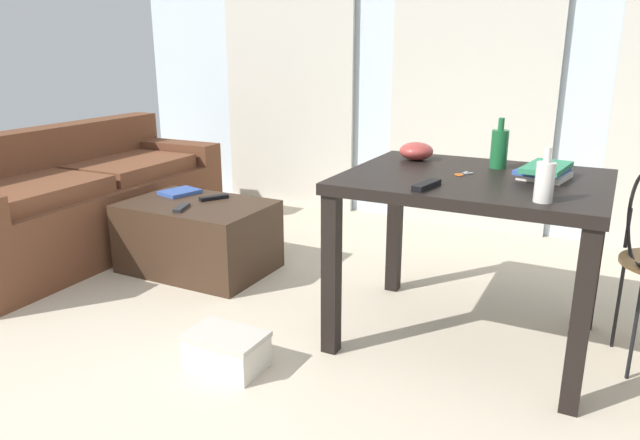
# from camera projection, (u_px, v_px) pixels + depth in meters

# --- Properties ---
(ground_plane) EXTENTS (7.67, 7.67, 0.00)m
(ground_plane) POSITION_uv_depth(u_px,v_px,m) (363.00, 326.00, 2.93)
(ground_plane) COLOR beige
(wall_back) EXTENTS (6.00, 0.10, 2.70)m
(wall_back) POSITION_uv_depth(u_px,v_px,m) (477.00, 44.00, 4.25)
(wall_back) COLOR silver
(wall_back) RESTS_ON ground
(curtains) EXTENTS (4.27, 0.03, 2.41)m
(curtains) POSITION_uv_depth(u_px,v_px,m) (472.00, 65.00, 4.22)
(curtains) COLOR beige
(curtains) RESTS_ON ground
(couch) EXTENTS (0.88, 2.08, 0.81)m
(couch) POSITION_uv_depth(u_px,v_px,m) (78.00, 203.00, 3.97)
(couch) COLOR brown
(couch) RESTS_ON ground
(coffee_table) EXTENTS (0.87, 0.59, 0.43)m
(coffee_table) POSITION_uv_depth(u_px,v_px,m) (198.00, 236.00, 3.62)
(coffee_table) COLOR #382619
(coffee_table) RESTS_ON ground
(craft_table) EXTENTS (1.11, 0.90, 0.79)m
(craft_table) POSITION_uv_depth(u_px,v_px,m) (473.00, 201.00, 2.63)
(craft_table) COLOR black
(craft_table) RESTS_ON ground
(bottle_near) EXTENTS (0.08, 0.08, 0.23)m
(bottle_near) POSITION_uv_depth(u_px,v_px,m) (499.00, 148.00, 2.74)
(bottle_near) COLOR #195B2D
(bottle_near) RESTS_ON craft_table
(bottle_far) EXTENTS (0.07, 0.07, 0.20)m
(bottle_far) POSITION_uv_depth(u_px,v_px,m) (545.00, 181.00, 2.15)
(bottle_far) COLOR beige
(bottle_far) RESTS_ON craft_table
(bowl) EXTENTS (0.17, 0.17, 0.09)m
(bowl) POSITION_uv_depth(u_px,v_px,m) (416.00, 151.00, 2.95)
(bowl) COLOR #9E3833
(bowl) RESTS_ON craft_table
(book_stack) EXTENTS (0.23, 0.31, 0.06)m
(book_stack) POSITION_uv_depth(u_px,v_px,m) (545.00, 171.00, 2.53)
(book_stack) COLOR silver
(book_stack) RESTS_ON craft_table
(tv_remote_on_table) EXTENTS (0.07, 0.18, 0.02)m
(tv_remote_on_table) POSITION_uv_depth(u_px,v_px,m) (427.00, 185.00, 2.38)
(tv_remote_on_table) COLOR black
(tv_remote_on_table) RESTS_ON craft_table
(scissors) EXTENTS (0.07, 0.10, 0.00)m
(scissors) POSITION_uv_depth(u_px,v_px,m) (462.00, 174.00, 2.62)
(scissors) COLOR #9EA0A5
(scissors) RESTS_ON craft_table
(tv_remote_primary) EXTENTS (0.10, 0.17, 0.02)m
(tv_remote_primary) POSITION_uv_depth(u_px,v_px,m) (182.00, 208.00, 3.42)
(tv_remote_primary) COLOR #232326
(tv_remote_primary) RESTS_ON coffee_table
(tv_remote_secondary) EXTENTS (0.13, 0.18, 0.02)m
(tv_remote_secondary) POSITION_uv_depth(u_px,v_px,m) (214.00, 198.00, 3.64)
(tv_remote_secondary) COLOR black
(tv_remote_secondary) RESTS_ON coffee_table
(magazine) EXTENTS (0.23, 0.26, 0.02)m
(magazine) POSITION_uv_depth(u_px,v_px,m) (180.00, 192.00, 3.78)
(magazine) COLOR #33519E
(magazine) RESTS_ON coffee_table
(shoebox) EXTENTS (0.33, 0.22, 0.16)m
(shoebox) POSITION_uv_depth(u_px,v_px,m) (227.00, 350.00, 2.54)
(shoebox) COLOR beige
(shoebox) RESTS_ON ground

